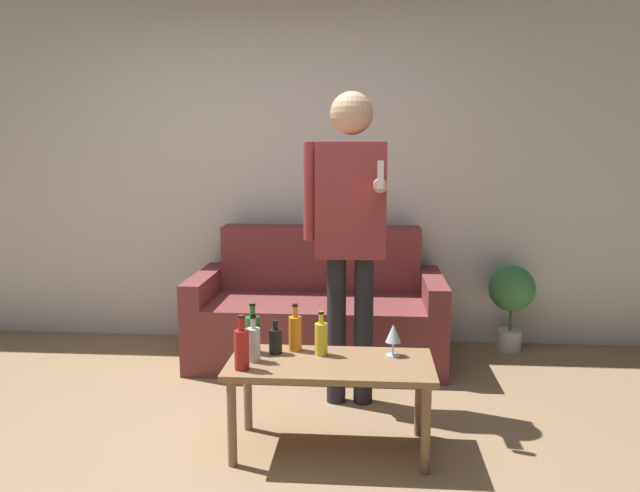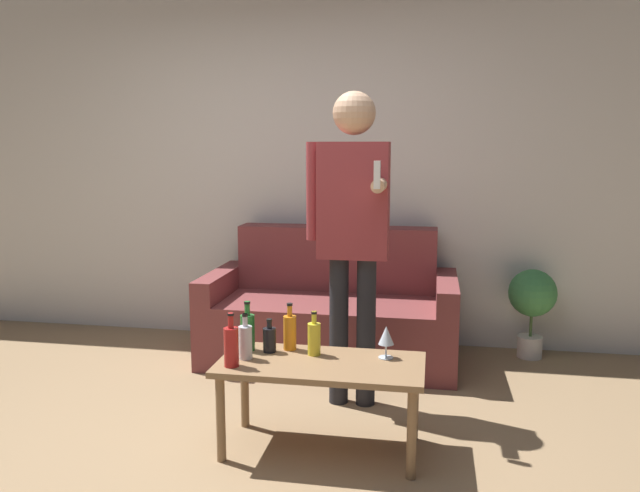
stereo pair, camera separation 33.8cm
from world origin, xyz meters
The scene contains 13 objects.
ground_plane centered at (0.00, 0.00, 0.00)m, with size 16.00×16.00×0.00m, color #997A56.
wall_back centered at (0.00, 2.18, 1.35)m, with size 8.00×0.06×2.70m.
couch centered at (0.35, 1.72, 0.32)m, with size 1.72×0.85×0.91m.
coffee_table centered at (0.52, 0.34, 0.40)m, with size 0.99×0.48×0.45m.
bottle_orange centered at (0.33, 0.49, 0.55)m, with size 0.07×0.07×0.24m.
bottle_green centered at (0.47, 0.44, 0.54)m, with size 0.06×0.06×0.22m.
bottle_dark centered at (0.15, 0.32, 0.54)m, with size 0.07×0.07×0.23m.
bottle_yellow centered at (0.24, 0.44, 0.52)m, with size 0.07×0.07×0.17m.
bottle_red centered at (0.12, 0.20, 0.56)m, with size 0.07×0.07×0.26m.
bottle_clear centered at (0.12, 0.44, 0.56)m, with size 0.07×0.07×0.26m.
wine_glass_near centered at (0.83, 0.45, 0.56)m, with size 0.08×0.08×0.16m.
person_standing_front centered at (0.59, 0.94, 1.08)m, with size 0.46×0.44×1.78m.
potted_plant centered at (1.74, 1.97, 0.43)m, with size 0.33×0.33×0.64m.
Camera 1 is at (0.70, -2.55, 1.48)m, focal length 35.00 mm.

